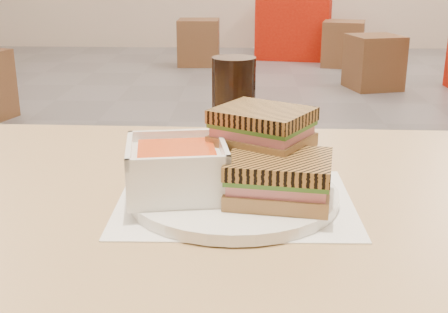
{
  "coord_description": "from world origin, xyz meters",
  "views": [
    {
      "loc": [
        0.04,
        -2.75,
        1.07
      ],
      "look_at": [
        0.01,
        -2.0,
        0.82
      ],
      "focal_mm": 47.62,
      "sensor_mm": 36.0,
      "label": 1
    }
  ],
  "objects_px": {
    "panini_lower": "(279,178)",
    "bg_chair_2r": "(343,44)",
    "soup_bowl": "(177,170)",
    "bg_table_2": "(295,26)",
    "main_table": "(142,259)",
    "bg_chair_1l": "(374,62)",
    "plate": "(234,195)",
    "cola_glass": "(234,104)",
    "bg_chair_2l": "(199,42)"
  },
  "relations": [
    {
      "from": "main_table",
      "to": "panini_lower",
      "type": "distance_m",
      "value": 0.27
    },
    {
      "from": "soup_bowl",
      "to": "bg_chair_2l",
      "type": "height_order",
      "value": "soup_bowl"
    },
    {
      "from": "main_table",
      "to": "bg_chair_2l",
      "type": "height_order",
      "value": "main_table"
    },
    {
      "from": "bg_table_2",
      "to": "main_table",
      "type": "bearing_deg",
      "value": -96.53
    },
    {
      "from": "main_table",
      "to": "bg_table_2",
      "type": "height_order",
      "value": "main_table"
    },
    {
      "from": "main_table",
      "to": "bg_chair_2l",
      "type": "distance_m",
      "value": 5.62
    },
    {
      "from": "bg_table_2",
      "to": "bg_chair_1l",
      "type": "distance_m",
      "value": 1.91
    },
    {
      "from": "soup_bowl",
      "to": "cola_glass",
      "type": "distance_m",
      "value": 0.27
    },
    {
      "from": "plate",
      "to": "bg_chair_1l",
      "type": "relative_size",
      "value": 0.57
    },
    {
      "from": "bg_table_2",
      "to": "bg_chair_2l",
      "type": "bearing_deg",
      "value": -149.3
    },
    {
      "from": "main_table",
      "to": "bg_chair_1l",
      "type": "distance_m",
      "value": 4.6
    },
    {
      "from": "main_table",
      "to": "cola_glass",
      "type": "relative_size",
      "value": 7.44
    },
    {
      "from": "main_table",
      "to": "bg_table_2",
      "type": "bearing_deg",
      "value": 83.47
    },
    {
      "from": "bg_table_2",
      "to": "cola_glass",
      "type": "bearing_deg",
      "value": -95.49
    },
    {
      "from": "bg_chair_1l",
      "to": "bg_chair_2r",
      "type": "height_order",
      "value": "bg_chair_2r"
    },
    {
      "from": "bg_chair_2l",
      "to": "panini_lower",
      "type": "bearing_deg",
      "value": -84.41
    },
    {
      "from": "bg_chair_2r",
      "to": "panini_lower",
      "type": "bearing_deg",
      "value": -99.83
    },
    {
      "from": "panini_lower",
      "to": "bg_chair_1l",
      "type": "height_order",
      "value": "panini_lower"
    },
    {
      "from": "bg_chair_1l",
      "to": "bg_chair_2l",
      "type": "height_order",
      "value": "bg_chair_2l"
    },
    {
      "from": "panini_lower",
      "to": "bg_chair_2l",
      "type": "xyz_separation_m",
      "value": [
        -0.55,
        5.67,
        -0.56
      ]
    },
    {
      "from": "soup_bowl",
      "to": "bg_table_2",
      "type": "distance_m",
      "value": 6.33
    },
    {
      "from": "plate",
      "to": "bg_chair_1l",
      "type": "bearing_deg",
      "value": 75.75
    },
    {
      "from": "soup_bowl",
      "to": "panini_lower",
      "type": "distance_m",
      "value": 0.14
    },
    {
      "from": "cola_glass",
      "to": "bg_table_2",
      "type": "bearing_deg",
      "value": 84.51
    },
    {
      "from": "bg_chair_1l",
      "to": "soup_bowl",
      "type": "bearing_deg",
      "value": -105.15
    },
    {
      "from": "panini_lower",
      "to": "soup_bowl",
      "type": "bearing_deg",
      "value": 170.64
    },
    {
      "from": "bg_table_2",
      "to": "bg_chair_2l",
      "type": "distance_m",
      "value": 1.25
    },
    {
      "from": "main_table",
      "to": "bg_chair_1l",
      "type": "relative_size",
      "value": 2.4
    },
    {
      "from": "soup_bowl",
      "to": "bg_table_2",
      "type": "xyz_separation_m",
      "value": [
        0.65,
        6.28,
        -0.44
      ]
    },
    {
      "from": "plate",
      "to": "cola_glass",
      "type": "xyz_separation_m",
      "value": [
        -0.01,
        0.25,
        0.07
      ]
    },
    {
      "from": "panini_lower",
      "to": "cola_glass",
      "type": "relative_size",
      "value": 0.92
    },
    {
      "from": "cola_glass",
      "to": "bg_chair_2l",
      "type": "distance_m",
      "value": 5.44
    },
    {
      "from": "plate",
      "to": "soup_bowl",
      "type": "bearing_deg",
      "value": -172.84
    },
    {
      "from": "bg_chair_2l",
      "to": "bg_chair_1l",
      "type": "bearing_deg",
      "value": -36.36
    },
    {
      "from": "main_table",
      "to": "panini_lower",
      "type": "height_order",
      "value": "panini_lower"
    },
    {
      "from": "plate",
      "to": "bg_chair_1l",
      "type": "height_order",
      "value": "plate"
    },
    {
      "from": "bg_table_2",
      "to": "plate",
      "type": "bearing_deg",
      "value": -95.22
    },
    {
      "from": "panini_lower",
      "to": "cola_glass",
      "type": "bearing_deg",
      "value": 103.36
    },
    {
      "from": "cola_glass",
      "to": "bg_chair_2r",
      "type": "distance_m",
      "value": 5.51
    },
    {
      "from": "main_table",
      "to": "soup_bowl",
      "type": "distance_m",
      "value": 0.18
    },
    {
      "from": "plate",
      "to": "soup_bowl",
      "type": "distance_m",
      "value": 0.09
    },
    {
      "from": "plate",
      "to": "bg_chair_2l",
      "type": "bearing_deg",
      "value": 95.02
    },
    {
      "from": "panini_lower",
      "to": "bg_chair_2r",
      "type": "height_order",
      "value": "panini_lower"
    },
    {
      "from": "plate",
      "to": "bg_chair_2r",
      "type": "height_order",
      "value": "plate"
    },
    {
      "from": "bg_chair_1l",
      "to": "plate",
      "type": "bearing_deg",
      "value": -104.25
    },
    {
      "from": "bg_chair_2l",
      "to": "plate",
      "type": "bearing_deg",
      "value": -84.98
    },
    {
      "from": "soup_bowl",
      "to": "bg_chair_1l",
      "type": "height_order",
      "value": "soup_bowl"
    },
    {
      "from": "panini_lower",
      "to": "plate",
      "type": "bearing_deg",
      "value": 151.7
    },
    {
      "from": "bg_chair_2l",
      "to": "bg_chair_2r",
      "type": "xyz_separation_m",
      "value": [
        1.53,
        -0.02,
        -0.01
      ]
    },
    {
      "from": "panini_lower",
      "to": "cola_glass",
      "type": "xyz_separation_m",
      "value": [
        -0.07,
        0.28,
        0.03
      ]
    }
  ]
}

